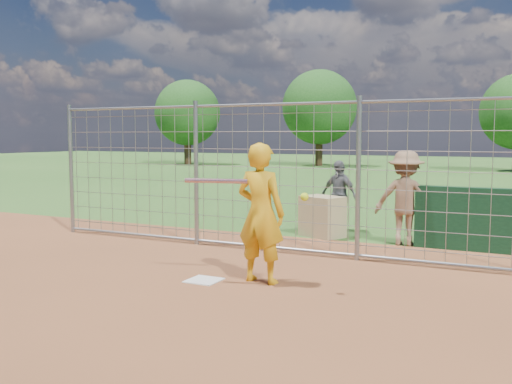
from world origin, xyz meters
The scene contains 10 objects.
ground centered at (0.00, 0.00, 0.00)m, with size 100.00×100.00×0.00m, color #2D591E.
infield_dirt centered at (0.00, -3.00, 0.01)m, with size 18.00×18.00×0.00m, color brown.
home_plate centered at (0.00, -0.20, 0.01)m, with size 0.43×0.43×0.02m, color silver.
dugout_wall centered at (3.40, 3.60, 0.55)m, with size 2.60×0.20×1.10m, color #11381E.
batter centered at (0.72, 0.09, 0.94)m, with size 0.69×0.45×1.89m, color gold.
bystander_b centered at (0.31, 4.68, 0.74)m, with size 0.86×0.36×1.47m, color #5D5D62.
bystander_c centered at (1.91, 3.64, 0.86)m, with size 1.11×0.64×1.72m, color #806045.
equipment_bin centered at (0.27, 3.80, 0.40)m, with size 0.80×0.55×0.80m, color tan.
equipment_in_play centered at (0.49, -0.17, 1.34)m, with size 1.72×0.29×0.24m.
backstop_fence centered at (0.00, 2.00, 1.26)m, with size 9.08×0.08×2.60m.
Camera 1 is at (4.02, -6.72, 1.98)m, focal length 40.00 mm.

